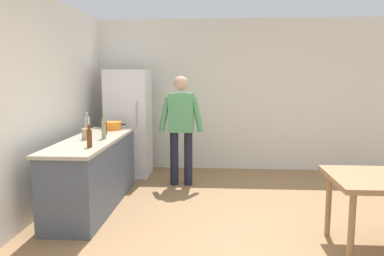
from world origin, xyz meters
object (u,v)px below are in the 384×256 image
object	(u,v)px
bottle_sauce_red	(105,128)
bottle_water_clear	(87,125)
refrigerator	(129,123)
bottle_vinegar_tall	(104,128)
cooking_pot	(112,126)
utensil_jar	(86,133)
bottle_beer_brown	(89,138)
person	(181,123)

from	to	relation	value
bottle_sauce_red	bottle_water_clear	size ratio (longest dim) A/B	0.80
refrigerator	bottle_vinegar_tall	world-z (taller)	refrigerator
cooking_pot	bottle_sauce_red	xyz separation A→B (m)	(0.03, -0.48, 0.04)
utensil_jar	cooking_pot	bearing A→B (deg)	84.11
bottle_beer_brown	bottle_vinegar_tall	size ratio (longest dim) A/B	0.81
cooking_pot	bottle_vinegar_tall	distance (m)	0.84
utensil_jar	bottle_vinegar_tall	distance (m)	0.23
bottle_beer_brown	bottle_vinegar_tall	bearing A→B (deg)	90.85
utensil_jar	bottle_sauce_red	distance (m)	0.43
person	bottle_water_clear	size ratio (longest dim) A/B	5.67
cooking_pot	person	bearing A→B (deg)	12.14
cooking_pot	bottle_water_clear	distance (m)	0.50
utensil_jar	bottle_beer_brown	world-z (taller)	utensil_jar
refrigerator	person	xyz separation A→B (m)	(0.95, -0.55, 0.08)
bottle_beer_brown	bottle_water_clear	world-z (taller)	bottle_water_clear
bottle_beer_brown	bottle_water_clear	bearing A→B (deg)	110.28
refrigerator	utensil_jar	size ratio (longest dim) A/B	5.62
cooking_pot	bottle_beer_brown	distance (m)	1.42
refrigerator	bottle_vinegar_tall	size ratio (longest dim) A/B	5.62
utensil_jar	bottle_sauce_red	world-z (taller)	utensil_jar
bottle_vinegar_tall	bottle_water_clear	distance (m)	0.53
bottle_sauce_red	bottle_vinegar_tall	size ratio (longest dim) A/B	0.75
refrigerator	bottle_water_clear	bearing A→B (deg)	-103.83
bottle_sauce_red	refrigerator	bearing A→B (deg)	88.20
cooking_pot	bottle_sauce_red	world-z (taller)	bottle_sauce_red
person	bottle_beer_brown	xyz separation A→B (m)	(-0.89, -1.63, 0.03)
utensil_jar	bottle_vinegar_tall	world-z (taller)	same
refrigerator	utensil_jar	xyz separation A→B (m)	(-0.16, -1.66, 0.08)
bottle_water_clear	bottle_beer_brown	bearing A→B (deg)	-69.72
person	bottle_sauce_red	xyz separation A→B (m)	(-0.99, -0.70, 0.02)
utensil_jar	bottle_beer_brown	distance (m)	0.57
refrigerator	person	world-z (taller)	refrigerator
refrigerator	bottle_beer_brown	world-z (taller)	refrigerator
bottle_vinegar_tall	bottle_water_clear	xyz separation A→B (m)	(-0.35, 0.39, -0.01)
refrigerator	cooking_pot	xyz separation A→B (m)	(-0.07, -0.77, 0.06)
bottle_sauce_red	bottle_vinegar_tall	distance (m)	0.37
person	cooking_pot	distance (m)	1.04
bottle_beer_brown	person	bearing A→B (deg)	61.50
bottle_beer_brown	bottle_water_clear	xyz separation A→B (m)	(-0.36, 0.98, 0.02)
cooking_pot	utensil_jar	distance (m)	0.90
bottle_vinegar_tall	bottle_sauce_red	bearing A→B (deg)	104.70
utensil_jar	bottle_beer_brown	bearing A→B (deg)	-67.24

